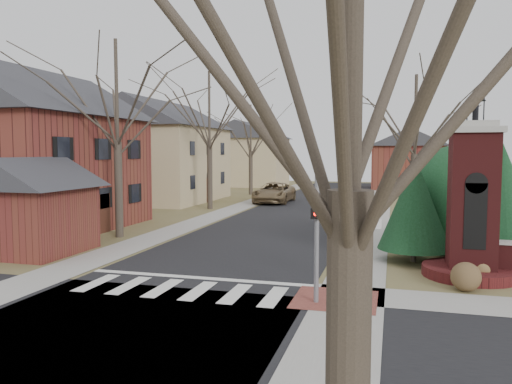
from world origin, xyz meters
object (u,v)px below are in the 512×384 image
(sign_post, at_px, (366,230))
(brick_gate_monument, at_px, (472,215))
(traffic_signal_pole, at_px, (317,213))
(pickup_truck, at_px, (274,193))
(distant_car, at_px, (347,185))

(sign_post, xyz_separation_m, brick_gate_monument, (3.41, 3.01, 0.22))
(traffic_signal_pole, height_order, pickup_truck, traffic_signal_pole)
(traffic_signal_pole, relative_size, sign_post, 1.64)
(brick_gate_monument, xyz_separation_m, pickup_truck, (-12.40, 22.95, -1.32))
(traffic_signal_pole, distance_m, sign_post, 2.02)
(traffic_signal_pole, bearing_deg, brick_gate_monument, 43.24)
(sign_post, distance_m, pickup_truck, 27.49)
(brick_gate_monument, bearing_deg, sign_post, -138.58)
(traffic_signal_pole, distance_m, distant_car, 40.38)
(pickup_truck, height_order, distant_car, pickup_truck)
(traffic_signal_pole, relative_size, brick_gate_monument, 0.69)
(pickup_truck, relative_size, distant_car, 1.36)
(sign_post, relative_size, distant_car, 0.61)
(traffic_signal_pole, xyz_separation_m, distant_car, (-2.70, 40.25, -1.85))
(pickup_truck, bearing_deg, brick_gate_monument, -62.03)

